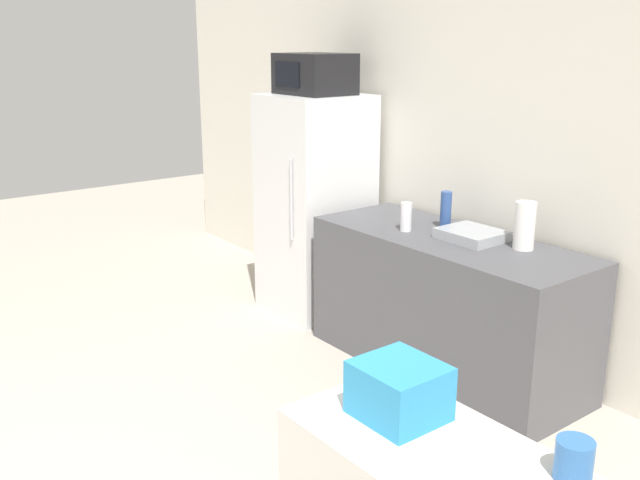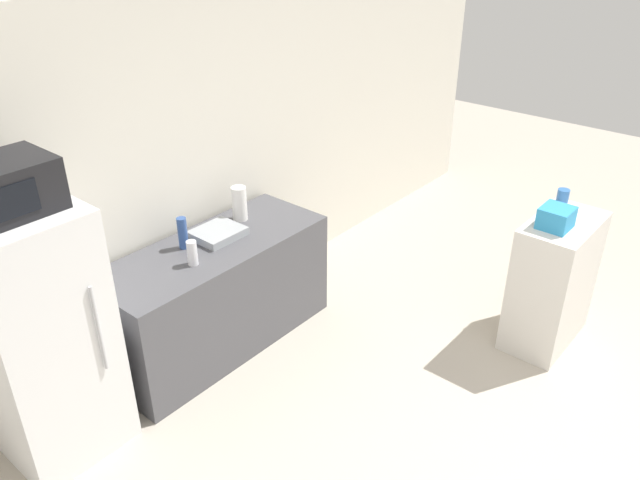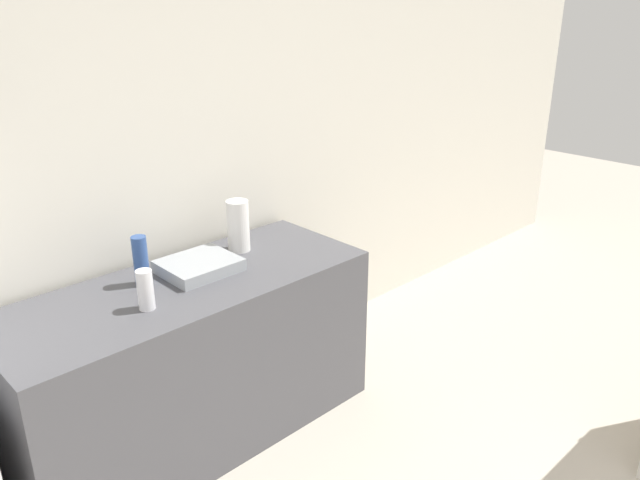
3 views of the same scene
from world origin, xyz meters
name	(u,v)px [view 2 (image 2 of 3)]	position (x,y,z in m)	size (l,w,h in m)	color
wall_back	(193,167)	(0.00, 3.29, 1.30)	(8.00, 0.06, 2.60)	silver
refrigerator	(41,337)	(-1.56, 2.87, 0.81)	(0.67, 0.69, 1.63)	silver
microwave	(1,188)	(-1.56, 2.87, 1.77)	(0.52, 0.41, 0.29)	black
counter	(217,295)	(-0.22, 2.87, 0.43)	(1.79, 0.69, 0.86)	#4C4C51
sink_basin	(218,233)	(-0.11, 2.94, 0.89)	(0.35, 0.31, 0.06)	#9EA3A8
bottle_tall	(183,233)	(-0.38, 3.00, 0.98)	(0.07, 0.07, 0.24)	#2D4C8C
bottle_short	(192,253)	(-0.49, 2.76, 0.95)	(0.07, 0.07, 0.18)	silver
shelf_cabinet	(553,282)	(1.46, 0.95, 0.52)	(0.76, 0.43, 1.03)	silver
basket	(556,218)	(1.32, 0.97, 1.11)	(0.22, 0.21, 0.15)	#2D8EC6
jar	(563,196)	(1.78, 1.10, 1.08)	(0.09, 0.09, 0.10)	#336BB2
paper_towel_roll	(239,203)	(0.20, 3.02, 1.00)	(0.12, 0.12, 0.27)	white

